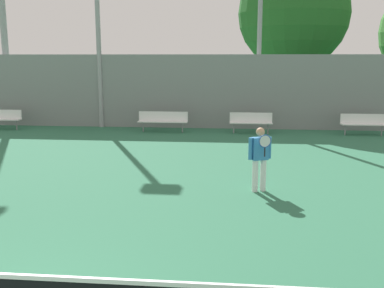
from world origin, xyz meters
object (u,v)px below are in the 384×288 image
bench_courtside_near (2,117)px  bench_adjacent_court (163,119)px  tennis_player (260,156)px  bench_by_gate (251,120)px  tree_green_tall (294,14)px  bench_courtside_far (363,122)px

bench_courtside_near → bench_adjacent_court: size_ratio=0.81×
bench_courtside_near → bench_adjacent_court: (7.31, 0.00, 0.00)m
tennis_player → bench_by_gate: 8.50m
bench_adjacent_court → tennis_player: bearing=-66.4°
bench_by_gate → tree_green_tall: bearing=68.0°
bench_courtside_near → bench_by_gate: bearing=0.0°
tennis_player → tree_green_tall: (2.34, 14.10, 4.52)m
tennis_player → bench_by_gate: size_ratio=0.87×
tennis_player → bench_by_gate: tennis_player is taller
bench_courtside_far → bench_by_gate: bearing=-180.0°
bench_courtside_far → bench_by_gate: 4.65m
bench_adjacent_court → bench_by_gate: (3.79, -0.00, -0.00)m
tennis_player → bench_by_gate: (0.07, 8.50, -0.34)m
bench_adjacent_court → tree_green_tall: bearing=42.8°
bench_by_gate → bench_courtside_far: bearing=0.0°
tennis_player → tree_green_tall: bearing=60.1°
bench_courtside_far → bench_by_gate: size_ratio=1.02×
bench_courtside_far → bench_adjacent_court: 8.43m
bench_courtside_far → tree_green_tall: (-2.38, 5.61, 4.86)m
bench_by_gate → tree_green_tall: size_ratio=0.22×
bench_adjacent_court → bench_by_gate: same height
bench_courtside_far → tree_green_tall: bearing=113.0°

